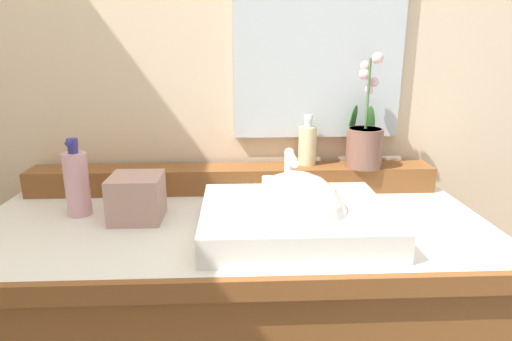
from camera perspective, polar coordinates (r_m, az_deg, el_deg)
name	(u,v)px	position (r m, az deg, el deg)	size (l,w,h in m)	color
wall_back	(232,65)	(1.46, -3.22, 13.73)	(3.01, 0.20, 2.41)	beige
back_ledge	(233,179)	(1.34, -3.06, -1.06)	(1.24, 0.11, 0.08)	brown
sink_basin	(295,221)	(1.04, 5.14, -6.71)	(0.44, 0.36, 0.28)	white
potted_plant	(365,140)	(1.35, 14.14, 3.96)	(0.11, 0.12, 0.34)	brown
soap_dispenser	(308,144)	(1.35, 6.81, 3.47)	(0.06, 0.06, 0.16)	beige
lotion_bottle	(77,182)	(1.23, -22.56, -1.47)	(0.06, 0.07, 0.21)	#D79DA7
tissue_box	(137,197)	(1.16, -15.44, -3.45)	(0.13, 0.13, 0.12)	tan
mirror	(319,39)	(1.37, 8.34, 16.81)	(0.52, 0.02, 0.60)	silver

